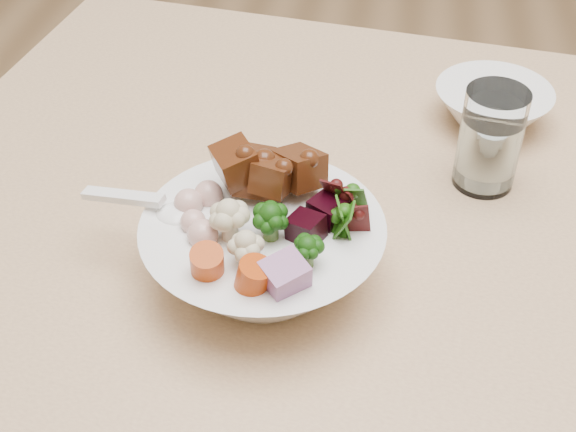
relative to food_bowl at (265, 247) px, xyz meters
The scene contains 4 objects.
food_bowl is the anchor object (origin of this frame).
soup_spoon 0.09m from the food_bowl, behind, with size 0.12×0.05×0.02m.
water_glass 0.26m from the food_bowl, 40.33° to the left, with size 0.06×0.06×0.11m.
side_bowl 0.35m from the food_bowl, 52.98° to the left, with size 0.13×0.13×0.04m, color white, non-canonical shape.
Camera 1 is at (-0.15, -0.69, 1.22)m, focal length 50.00 mm.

